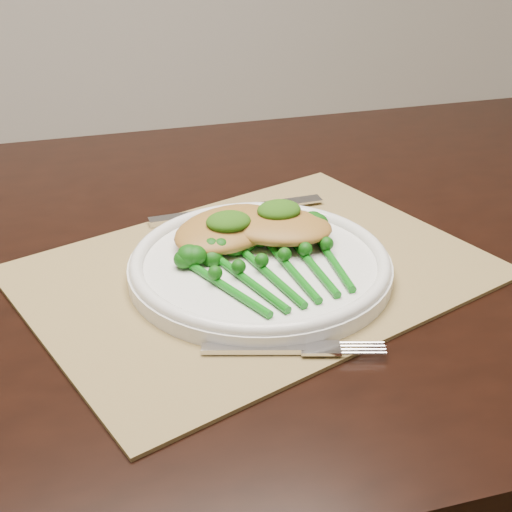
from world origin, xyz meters
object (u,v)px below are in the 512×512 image
object	(u,v)px
chicken_fillet_left	(228,228)
dining_table	(188,471)
placemat	(256,272)
broccolini_bundle	(281,273)
dinner_plate	(260,264)

from	to	relation	value
chicken_fillet_left	dining_table	bearing A→B (deg)	118.58
placemat	broccolini_bundle	world-z (taller)	broccolini_bundle
dinner_plate	broccolini_bundle	distance (m)	0.04
dinner_plate	placemat	bearing A→B (deg)	98.43
chicken_fillet_left	dinner_plate	bearing A→B (deg)	-101.45
dinner_plate	broccolini_bundle	size ratio (longest dim) A/B	1.50
dining_table	dinner_plate	world-z (taller)	dinner_plate
dining_table	chicken_fillet_left	distance (m)	0.42
dining_table	broccolini_bundle	world-z (taller)	broccolini_bundle
chicken_fillet_left	placemat	bearing A→B (deg)	-99.37
dinner_plate	broccolini_bundle	bearing A→B (deg)	-73.08
dining_table	placemat	bearing A→B (deg)	-47.07
chicken_fillet_left	broccolini_bundle	xyz separation A→B (m)	(0.03, -0.10, -0.01)
placemat	dinner_plate	size ratio (longest dim) A/B	1.70
placemat	dinner_plate	distance (m)	0.02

